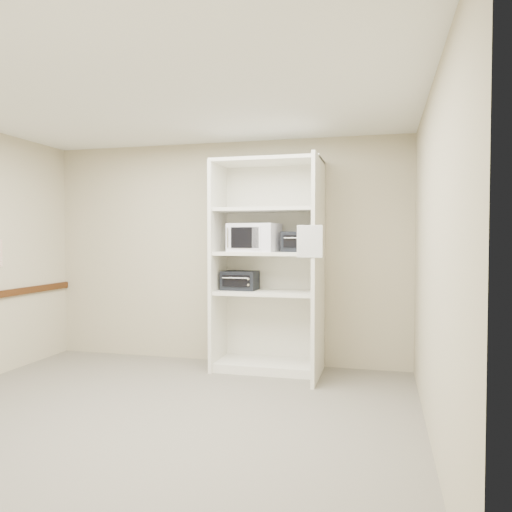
% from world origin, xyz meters
% --- Properties ---
extents(floor, '(4.50, 4.00, 0.01)m').
position_xyz_m(floor, '(0.00, 0.00, 0.00)').
color(floor, slate).
rests_on(floor, ground).
extents(ceiling, '(4.50, 4.00, 0.01)m').
position_xyz_m(ceiling, '(0.00, 0.00, 2.70)').
color(ceiling, white).
extents(wall_back, '(4.50, 0.02, 2.70)m').
position_xyz_m(wall_back, '(0.00, 2.00, 1.35)').
color(wall_back, '#B3AB89').
rests_on(wall_back, ground).
extents(wall_right, '(0.02, 4.00, 2.70)m').
position_xyz_m(wall_right, '(2.25, 0.00, 1.35)').
color(wall_right, '#B3AB89').
rests_on(wall_right, ground).
extents(shelving_unit, '(1.24, 0.92, 2.42)m').
position_xyz_m(shelving_unit, '(0.67, 1.70, 1.13)').
color(shelving_unit, white).
rests_on(shelving_unit, floor).
extents(microwave, '(0.58, 0.47, 0.32)m').
position_xyz_m(microwave, '(0.47, 1.67, 1.53)').
color(microwave, white).
rests_on(microwave, shelving_unit).
extents(toaster_oven_upper, '(0.41, 0.32, 0.23)m').
position_xyz_m(toaster_oven_upper, '(0.98, 1.72, 1.48)').
color(toaster_oven_upper, black).
rests_on(toaster_oven_upper, shelving_unit).
extents(toaster_oven_lower, '(0.41, 0.31, 0.22)m').
position_xyz_m(toaster_oven_lower, '(0.28, 1.72, 1.03)').
color(toaster_oven_lower, black).
rests_on(toaster_oven_lower, shelving_unit).
extents(paper_sign, '(0.25, 0.01, 0.32)m').
position_xyz_m(paper_sign, '(1.19, 1.07, 1.49)').
color(paper_sign, white).
rests_on(paper_sign, shelving_unit).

